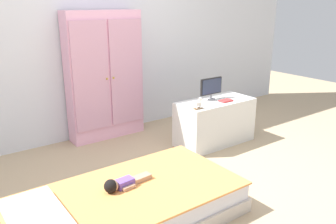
% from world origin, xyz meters
% --- Properties ---
extents(ground_plane, '(10.00, 10.00, 0.02)m').
position_xyz_m(ground_plane, '(0.00, 0.00, -0.01)').
color(ground_plane, tan).
extents(back_wall, '(6.40, 0.05, 2.70)m').
position_xyz_m(back_wall, '(0.00, 1.57, 1.35)').
color(back_wall, silver).
rests_on(back_wall, ground_plane).
extents(bed, '(1.64, 0.87, 0.25)m').
position_xyz_m(bed, '(-0.58, -0.22, 0.12)').
color(bed, beige).
rests_on(bed, ground_plane).
extents(pillow, '(0.32, 0.62, 0.06)m').
position_xyz_m(pillow, '(-1.21, -0.22, 0.28)').
color(pillow, silver).
rests_on(pillow, bed).
extents(doll, '(0.39, 0.14, 0.10)m').
position_xyz_m(doll, '(-0.61, -0.16, 0.29)').
color(doll, '#6B4CB2').
rests_on(doll, bed).
extents(wardrobe, '(0.87, 0.27, 1.44)m').
position_xyz_m(wardrobe, '(0.07, 1.41, 0.72)').
color(wardrobe, '#EFADCC').
rests_on(wardrobe, ground_plane).
extents(tv_stand, '(0.88, 0.41, 0.49)m').
position_xyz_m(tv_stand, '(0.95, 0.52, 0.25)').
color(tv_stand, silver).
rests_on(tv_stand, ground_plane).
extents(tv_monitor, '(0.29, 0.10, 0.24)m').
position_xyz_m(tv_monitor, '(0.94, 0.59, 0.63)').
color(tv_monitor, '#99999E').
rests_on(tv_monitor, tv_stand).
extents(rocking_horse_toy, '(0.10, 0.04, 0.12)m').
position_xyz_m(rocking_horse_toy, '(0.60, 0.39, 0.55)').
color(rocking_horse_toy, '#8E6642').
rests_on(rocking_horse_toy, tv_stand).
extents(book_red, '(0.15, 0.09, 0.02)m').
position_xyz_m(book_red, '(1.02, 0.43, 0.50)').
color(book_red, '#CC3838').
rests_on(book_red, tv_stand).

